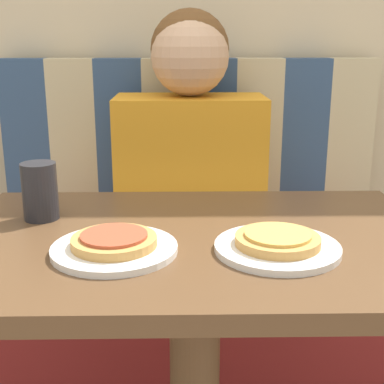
% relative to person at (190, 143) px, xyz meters
% --- Properties ---
extents(booth_seat, '(1.20, 0.48, 0.42)m').
position_rel_person_xyz_m(booth_seat, '(0.00, -0.00, -0.58)').
color(booth_seat, maroon).
rests_on(booth_seat, ground_plane).
extents(booth_backrest, '(1.20, 0.07, 0.60)m').
position_rel_person_xyz_m(booth_backrest, '(0.00, 0.20, -0.07)').
color(booth_backrest, navy).
rests_on(booth_backrest, booth_seat).
extents(dining_table, '(0.90, 0.59, 0.73)m').
position_rel_person_xyz_m(dining_table, '(0.00, -0.61, -0.18)').
color(dining_table, brown).
rests_on(dining_table, ground_plane).
extents(person, '(0.43, 0.25, 0.74)m').
position_rel_person_xyz_m(person, '(0.00, 0.00, 0.00)').
color(person, orange).
rests_on(person, booth_seat).
extents(plate_left, '(0.22, 0.22, 0.01)m').
position_rel_person_xyz_m(plate_left, '(-0.14, -0.69, -0.05)').
color(plate_left, white).
rests_on(plate_left, dining_table).
extents(plate_right, '(0.22, 0.22, 0.01)m').
position_rel_person_xyz_m(plate_right, '(0.14, -0.69, -0.05)').
color(plate_right, white).
rests_on(plate_right, dining_table).
extents(pizza_left, '(0.15, 0.15, 0.02)m').
position_rel_person_xyz_m(pizza_left, '(-0.14, -0.69, -0.04)').
color(pizza_left, '#C68E47').
rests_on(pizza_left, plate_left).
extents(pizza_right, '(0.15, 0.15, 0.02)m').
position_rel_person_xyz_m(pizza_right, '(0.14, -0.69, -0.04)').
color(pizza_right, '#C68E47').
rests_on(pizza_right, plate_right).
extents(drinking_cup, '(0.07, 0.07, 0.12)m').
position_rel_person_xyz_m(drinking_cup, '(-0.31, -0.51, -0.00)').
color(drinking_cup, '#232328').
rests_on(drinking_cup, dining_table).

